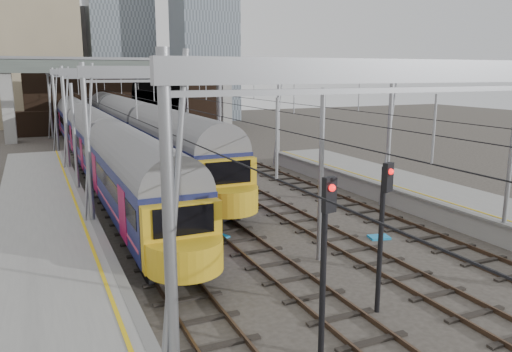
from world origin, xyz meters
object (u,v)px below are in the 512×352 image
signal_near_left (325,247)px  signal_near_centre (383,220)px  train_main (113,117)px  train_second (95,140)px

signal_near_left → signal_near_centre: 3.34m
train_main → signal_near_left: train_main is taller
train_main → signal_near_centre: size_ratio=14.49×
train_main → signal_near_left: 46.98m
signal_near_left → signal_near_centre: signal_near_left is taller
train_second → signal_near_left: (2.32, -29.52, 0.65)m
train_main → train_second: 17.88m
train_second → signal_near_centre: bearing=-79.3°
train_main → signal_near_left: size_ratio=14.20×
signal_near_left → train_second: bearing=86.3°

